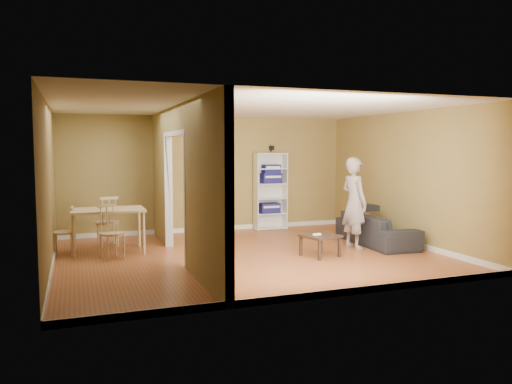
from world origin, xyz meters
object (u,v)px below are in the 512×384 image
Objects in this scene: person at (354,195)px; chair_near at (112,232)px; chair_left at (63,231)px; chair_far at (107,221)px; bookshelf at (270,191)px; sofa at (376,224)px; coffee_table at (320,238)px; dining_table at (108,213)px.

chair_near is at bearing 75.64° from person.
chair_far is at bearing 132.61° from chair_left.
bookshelf is 3.84m from chair_far.
sofa reaches higher than coffee_table.
chair_far reaches higher than chair_near.
bookshelf is (-0.64, 2.70, -0.12)m from person.
chair_left is (-5.15, 1.20, -0.58)m from person.
chair_left reaches higher than sofa.
sofa is at bearing 22.25° from coffee_table.
person is 3.55× the size of coffee_table.
dining_table is at bearing 78.49° from chair_far.
person is (-0.64, -0.21, 0.62)m from sofa.
person is at bearing -30.62° from chair_near.
chair_left is (-4.51, -1.50, -0.46)m from bookshelf.
bookshelf is 1.83× the size of chair_far.
bookshelf is at bearing 7.22° from person.
coffee_table is 0.61× the size of chair_near.
bookshelf reaches higher than chair_far.
chair_far reaches higher than dining_table.
sofa is 0.92m from person.
chair_near is at bearing 88.67° from sofa.
person is 1.58× the size of dining_table.
bookshelf reaches higher than chair_near.
chair_left is 1.00m from chair_far.
bookshelf is at bearing 6.68° from chair_near.
person reaches higher than chair_left.
chair_far is (0.78, 0.62, 0.05)m from chair_left.
dining_table is at bearing 154.95° from coffee_table.
coffee_table is at bearing -25.05° from dining_table.
sofa is at bearing 152.56° from chair_far.
dining_table is 0.61m from chair_near.
coffee_table is at bearing -95.31° from bookshelf.
chair_near is at bearing 80.37° from chair_far.
chair_far is (-3.43, 2.26, 0.16)m from coffee_table.
dining_table is (-5.03, 0.97, 0.33)m from sofa.
chair_near is at bearing 58.00° from chair_left.
person is 2.33× the size of chair_left.
chair_near is (-4.36, 0.63, -0.55)m from person.
sofa is 3.61× the size of coffee_table.
person reaches higher than chair_near.
chair_near is 1.20m from chair_far.
chair_near is (0.02, -0.55, -0.25)m from dining_table.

